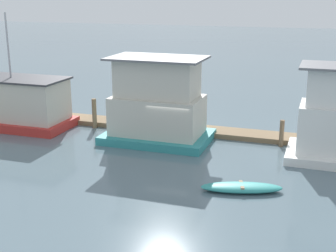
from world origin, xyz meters
name	(u,v)px	position (x,y,z in m)	size (l,w,h in m)	color
ground_plane	(174,145)	(0.00, 0.00, 0.00)	(200.00, 200.00, 0.00)	slate
dock_walkway	(187,129)	(0.00, 2.82, 0.15)	(33.80, 1.77, 0.30)	#846B4C
houseboat_red	(22,104)	(-10.54, 0.41, 1.56)	(6.31, 3.63, 7.37)	red
houseboat_teal	(158,105)	(-1.14, 0.45, 2.21)	(6.21, 4.14, 5.00)	teal
dinghy_teal	(241,188)	(4.95, -5.37, 0.18)	(3.78, 2.05, 0.37)	teal
mooring_post_centre	(94,113)	(-5.98, 1.69, 0.97)	(0.29, 0.29, 1.94)	#846B4C
mooring_post_far_left	(282,133)	(5.96, 1.69, 0.78)	(0.26, 0.26, 1.56)	brown
mooring_post_far_right	(189,121)	(0.40, 1.69, 1.01)	(0.30, 0.30, 2.03)	brown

